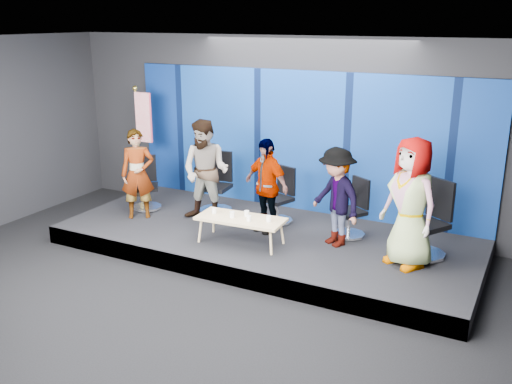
% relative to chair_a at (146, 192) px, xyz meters
% --- Properties ---
extents(ground, '(10.00, 10.00, 0.00)m').
position_rel_chair_a_xyz_m(ground, '(2.61, -2.62, -0.63)').
color(ground, black).
rests_on(ground, ground).
extents(room_walls, '(10.02, 8.02, 3.51)m').
position_rel_chair_a_xyz_m(room_walls, '(2.61, -2.62, 1.80)').
color(room_walls, black).
rests_on(room_walls, ground).
extents(riser, '(7.00, 3.00, 0.30)m').
position_rel_chair_a_xyz_m(riser, '(2.61, -0.12, -0.48)').
color(riser, black).
rests_on(riser, ground).
extents(backdrop, '(7.00, 0.08, 2.60)m').
position_rel_chair_a_xyz_m(backdrop, '(2.61, 1.33, 0.97)').
color(backdrop, '#071B52').
rests_on(backdrop, riser).
extents(chair_a, '(0.79, 0.79, 1.00)m').
position_rel_chair_a_xyz_m(chair_a, '(0.00, 0.00, 0.00)').
color(chair_a, silver).
rests_on(chair_a, riser).
extents(panelist_a, '(0.71, 0.66, 1.62)m').
position_rel_chair_a_xyz_m(panelist_a, '(0.20, -0.46, 0.48)').
color(panelist_a, black).
rests_on(panelist_a, riser).
extents(chair_b, '(0.69, 0.69, 1.13)m').
position_rel_chair_a_xyz_m(chair_b, '(1.29, 0.46, 0.04)').
color(chair_b, silver).
rests_on(chair_b, riser).
extents(panelist_b, '(0.95, 0.78, 1.82)m').
position_rel_chair_a_xyz_m(panelist_b, '(1.38, -0.04, 0.58)').
color(panelist_b, black).
rests_on(panelist_b, riser).
extents(chair_c, '(0.71, 0.71, 0.99)m').
position_rel_chair_a_xyz_m(chair_c, '(2.57, 0.48, -0.00)').
color(chair_c, silver).
rests_on(chair_c, riser).
extents(panelist_c, '(1.02, 0.68, 1.61)m').
position_rel_chair_a_xyz_m(panelist_c, '(2.56, -0.02, 0.48)').
color(panelist_c, black).
rests_on(panelist_c, riser).
extents(chair_d, '(0.76, 0.76, 0.98)m').
position_rel_chair_a_xyz_m(chair_d, '(3.93, 0.41, -0.01)').
color(chair_d, silver).
rests_on(chair_d, riser).
extents(panelist_d, '(1.19, 1.05, 1.59)m').
position_rel_chair_a_xyz_m(panelist_d, '(3.82, -0.07, 0.47)').
color(panelist_d, black).
rests_on(panelist_d, riser).
extents(chair_e, '(0.92, 0.92, 1.19)m').
position_rel_chair_a_xyz_m(chair_e, '(5.23, 0.15, 0.06)').
color(chair_e, silver).
rests_on(chair_e, riser).
extents(panelist_e, '(1.12, 1.01, 1.92)m').
position_rel_chair_a_xyz_m(panelist_e, '(5.03, -0.32, 0.63)').
color(panelist_e, black).
rests_on(panelist_e, riser).
extents(coffee_table, '(1.45, 0.69, 0.44)m').
position_rel_chair_a_xyz_m(coffee_table, '(2.46, -0.72, 0.07)').
color(coffee_table, tan).
rests_on(coffee_table, riser).
extents(mug_a, '(0.08, 0.08, 0.09)m').
position_rel_chair_a_xyz_m(mug_a, '(1.97, -0.74, 0.15)').
color(mug_a, white).
rests_on(mug_a, coffee_table).
extents(mug_b, '(0.08, 0.08, 0.10)m').
position_rel_chair_a_xyz_m(mug_b, '(2.33, -0.77, 0.16)').
color(mug_b, white).
rests_on(mug_b, coffee_table).
extents(mug_c, '(0.08, 0.08, 0.10)m').
position_rel_chair_a_xyz_m(mug_c, '(2.51, -0.62, 0.15)').
color(mug_c, white).
rests_on(mug_c, coffee_table).
extents(mug_d, '(0.07, 0.07, 0.09)m').
position_rel_chair_a_xyz_m(mug_d, '(2.65, -0.80, 0.15)').
color(mug_d, white).
rests_on(mug_d, coffee_table).
extents(mug_e, '(0.08, 0.08, 0.09)m').
position_rel_chair_a_xyz_m(mug_e, '(2.93, -0.67, 0.15)').
color(mug_e, white).
rests_on(mug_e, coffee_table).
extents(flag_stand, '(0.51, 0.30, 2.23)m').
position_rel_chair_a_xyz_m(flag_stand, '(-0.53, 0.63, 0.85)').
color(flag_stand, black).
rests_on(flag_stand, riser).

